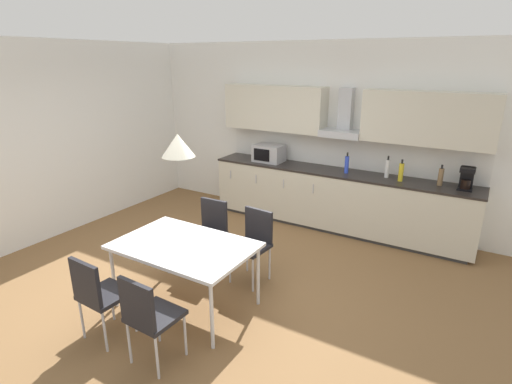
# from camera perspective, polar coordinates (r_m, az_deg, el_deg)

# --- Properties ---
(ground_plane) EXTENTS (8.62, 7.77, 0.02)m
(ground_plane) POSITION_cam_1_polar(r_m,az_deg,el_deg) (4.95, -5.72, -12.79)
(ground_plane) COLOR brown
(wall_back) EXTENTS (6.90, 0.10, 2.82)m
(wall_back) POSITION_cam_1_polar(r_m,az_deg,el_deg) (6.63, 7.69, 8.44)
(wall_back) COLOR white
(wall_back) RESTS_ON ground_plane
(wall_left) EXTENTS (0.10, 6.22, 2.82)m
(wall_left) POSITION_cam_1_polar(r_m,az_deg,el_deg) (6.54, -27.37, 6.41)
(wall_left) COLOR white
(wall_left) RESTS_ON ground_plane
(kitchen_counter) EXTENTS (4.05, 0.61, 0.92)m
(kitchen_counter) POSITION_cam_1_polar(r_m,az_deg,el_deg) (6.34, 11.25, -1.07)
(kitchen_counter) COLOR #333333
(kitchen_counter) RESTS_ON ground_plane
(backsplash_tile) EXTENTS (4.03, 0.02, 0.47)m
(backsplash_tile) POSITION_cam_1_polar(r_m,az_deg,el_deg) (6.40, 12.51, 5.53)
(backsplash_tile) COLOR silver
(backsplash_tile) RESTS_ON kitchen_counter
(upper_wall_cabinets) EXTENTS (4.03, 0.40, 0.71)m
(upper_wall_cabinets) POSITION_cam_1_polar(r_m,az_deg,el_deg) (6.15, 12.43, 10.94)
(upper_wall_cabinets) COLOR beige
(microwave) EXTENTS (0.48, 0.35, 0.28)m
(microwave) POSITION_cam_1_polar(r_m,az_deg,el_deg) (6.64, 1.84, 5.57)
(microwave) COLOR #ADADB2
(microwave) RESTS_ON kitchen_counter
(coffee_maker) EXTENTS (0.18, 0.19, 0.30)m
(coffee_maker) POSITION_cam_1_polar(r_m,az_deg,el_deg) (5.87, 27.87, 1.75)
(coffee_maker) COLOR black
(coffee_maker) RESTS_ON kitchen_counter
(bottle_brown) EXTENTS (0.07, 0.07, 0.28)m
(bottle_brown) POSITION_cam_1_polar(r_m,az_deg,el_deg) (5.91, 24.88, 2.01)
(bottle_brown) COLOR brown
(bottle_brown) RESTS_ON kitchen_counter
(bottle_white) EXTENTS (0.06, 0.06, 0.32)m
(bottle_white) POSITION_cam_1_polar(r_m,az_deg,el_deg) (6.02, 18.24, 3.23)
(bottle_white) COLOR white
(bottle_white) RESTS_ON kitchen_counter
(bottle_blue) EXTENTS (0.06, 0.06, 0.31)m
(bottle_blue) POSITION_cam_1_polar(r_m,az_deg,el_deg) (6.10, 12.84, 3.87)
(bottle_blue) COLOR blue
(bottle_blue) RESTS_ON kitchen_counter
(bottle_yellow) EXTENTS (0.07, 0.07, 0.31)m
(bottle_yellow) POSITION_cam_1_polar(r_m,az_deg,el_deg) (5.91, 20.01, 2.71)
(bottle_yellow) COLOR yellow
(bottle_yellow) RESTS_ON kitchen_counter
(dining_table) EXTENTS (1.42, 0.94, 0.73)m
(dining_table) POSITION_cam_1_polar(r_m,az_deg,el_deg) (4.25, -10.18, -7.88)
(dining_table) COLOR white
(dining_table) RESTS_ON ground_plane
(chair_far_right) EXTENTS (0.43, 0.43, 0.87)m
(chair_far_right) POSITION_cam_1_polar(r_m,az_deg,el_deg) (4.76, -0.32, -6.62)
(chair_far_right) COLOR black
(chair_far_right) RESTS_ON ground_plane
(chair_near_right) EXTENTS (0.41, 0.41, 0.87)m
(chair_near_right) POSITION_cam_1_polar(r_m,az_deg,el_deg) (3.61, -15.25, -16.28)
(chair_near_right) COLOR black
(chair_near_right) RESTS_ON ground_plane
(chair_near_left) EXTENTS (0.42, 0.42, 0.87)m
(chair_near_left) POSITION_cam_1_polar(r_m,az_deg,el_deg) (4.04, -21.76, -12.98)
(chair_near_left) COLOR black
(chair_near_left) RESTS_ON ground_plane
(chair_far_left) EXTENTS (0.41, 0.41, 0.87)m
(chair_far_left) POSITION_cam_1_polar(r_m,az_deg,el_deg) (5.09, -6.58, -4.98)
(chair_far_left) COLOR black
(chair_far_left) RESTS_ON ground_plane
(pendant_lamp) EXTENTS (0.32, 0.32, 0.22)m
(pendant_lamp) POSITION_cam_1_polar(r_m,az_deg,el_deg) (3.90, -11.09, 6.56)
(pendant_lamp) COLOR silver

